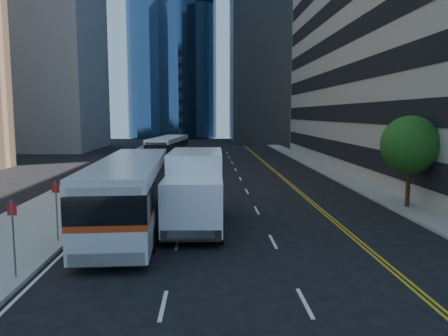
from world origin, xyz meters
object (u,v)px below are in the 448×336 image
street_tree (410,145)px  box_truck (195,188)px  bus_rear (168,149)px  bus_front (131,191)px

street_tree → box_truck: 12.39m
street_tree → bus_rear: bearing=123.3°
bus_front → box_truck: 3.01m
street_tree → box_truck: size_ratio=0.69×
bus_rear → box_truck: bearing=-75.3°
bus_front → street_tree: bearing=11.1°
bus_front → box_truck: bearing=2.7°
bus_front → bus_rear: bus_front is taller
street_tree → bus_rear: 28.15m
bus_front → bus_rear: size_ratio=1.11×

